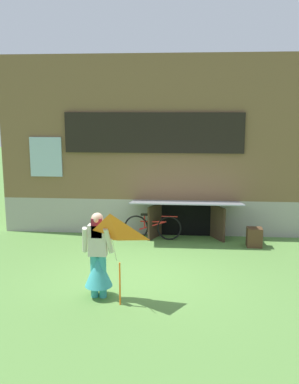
{
  "coord_description": "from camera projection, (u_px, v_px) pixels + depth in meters",
  "views": [
    {
      "loc": [
        0.85,
        -8.82,
        3.51
      ],
      "look_at": [
        0.07,
        0.71,
        1.67
      ],
      "focal_mm": 40.63,
      "sensor_mm": 36.0,
      "label": 1
    }
  ],
  "objects": [
    {
      "name": "log_house",
      "position": [
        159.0,
        141.0,
        14.05
      ],
      "size": [
        8.59,
        5.65,
        4.94
      ],
      "color": "#9E998E",
      "rests_on": "ground_plane"
    },
    {
      "name": "person",
      "position": [
        98.0,
        262.0,
        8.09
      ],
      "size": [
        0.61,
        0.52,
        1.64
      ],
      "rotation": [
        0.0,
        0.0,
        -0.02
      ],
      "color": "teal",
      "rests_on": "ground_plane"
    },
    {
      "name": "wooden_crate",
      "position": [
        254.0,
        237.0,
        11.17
      ],
      "size": [
        0.38,
        0.32,
        0.5
      ],
      "primitive_type": "cube",
      "color": "#4C331E",
      "rests_on": "ground_plane"
    },
    {
      "name": "bicycle_red",
      "position": [
        153.0,
        227.0,
        11.76
      ],
      "size": [
        1.56,
        0.09,
        0.71
      ],
      "rotation": [
        0.0,
        0.0,
        -0.03
      ],
      "color": "black",
      "rests_on": "ground_plane"
    },
    {
      "name": "kite",
      "position": [
        110.0,
        236.0,
        7.46
      ],
      "size": [
        0.92,
        0.82,
        1.68
      ],
      "color": "orange",
      "rests_on": "ground_plane"
    },
    {
      "name": "ground_plane",
      "position": [
        143.0,
        274.0,
        9.36
      ],
      "size": [
        60.0,
        60.0,
        0.0
      ],
      "primitive_type": "plane",
      "color": "#56843D"
    }
  ]
}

